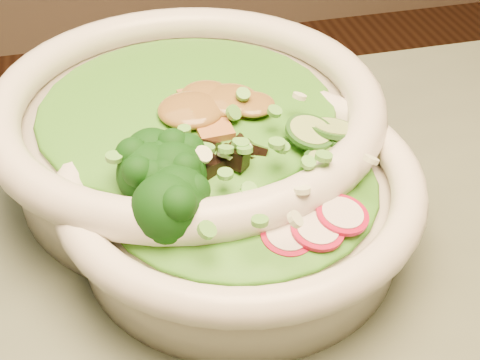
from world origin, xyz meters
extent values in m
cylinder|color=silver|center=(-0.10, 0.15, 0.77)|extent=(0.23, 0.23, 0.05)
torus|color=silver|center=(-0.10, 0.15, 0.81)|extent=(0.26, 0.26, 0.02)
cylinder|color=silver|center=(-0.12, 0.24, 0.78)|extent=(0.27, 0.27, 0.06)
torus|color=silver|center=(-0.12, 0.24, 0.82)|extent=(0.31, 0.31, 0.03)
ellipsoid|color=#2A6A16|center=(-0.10, 0.15, 0.81)|extent=(0.19, 0.19, 0.02)
ellipsoid|color=#2A6A16|center=(-0.12, 0.24, 0.82)|extent=(0.21, 0.21, 0.03)
ellipsoid|color=brown|center=(-0.11, 0.21, 0.83)|extent=(0.07, 0.05, 0.02)
camera|label=1|loc=(-0.19, -0.20, 1.09)|focal=50.00mm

